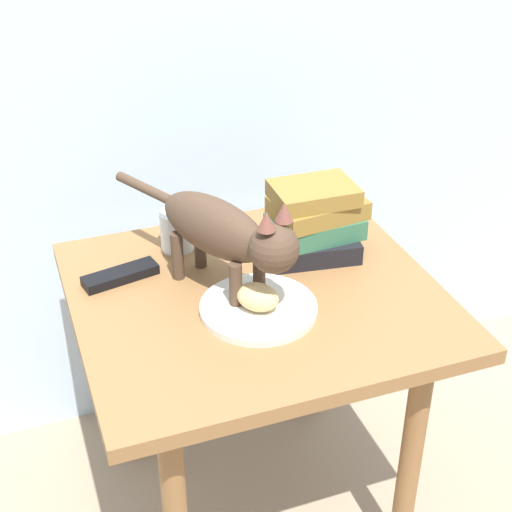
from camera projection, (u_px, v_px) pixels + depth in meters
ground_plane at (256, 499)px, 1.76m from camera, size 6.00×6.00×0.00m
side_table at (256, 328)px, 1.51m from camera, size 0.69×0.63×0.58m
plate at (258, 308)px, 1.40m from camera, size 0.22×0.22×0.01m
bread_roll at (258, 297)px, 1.38m from camera, size 0.10×0.10×0.05m
cat at (225, 232)px, 1.39m from camera, size 0.25×0.44×0.23m
book_stack at (315, 221)px, 1.54m from camera, size 0.21×0.15×0.16m
candle_jar at (177, 232)px, 1.58m from camera, size 0.07×0.07×0.08m
tv_remote at (120, 275)px, 1.49m from camera, size 0.16×0.07×0.02m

